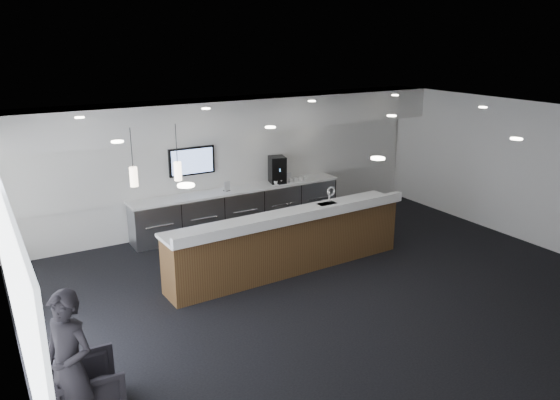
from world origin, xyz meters
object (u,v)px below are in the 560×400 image
coffee_machine (277,170)px  armchair (89,389)px  lounge_guest (70,366)px  service_counter (289,241)px

coffee_machine → armchair: bearing=-123.0°
armchair → lounge_guest: lounge_guest is taller
service_counter → armchair: service_counter is taller
service_counter → lounge_guest: 5.12m
service_counter → coffee_machine: 2.98m
coffee_machine → armchair: size_ratio=0.82×
service_counter → armchair: bearing=-152.8°
coffee_machine → lounge_guest: lounge_guest is taller
armchair → lounge_guest: bearing=146.2°
armchair → coffee_machine: bearing=-44.9°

